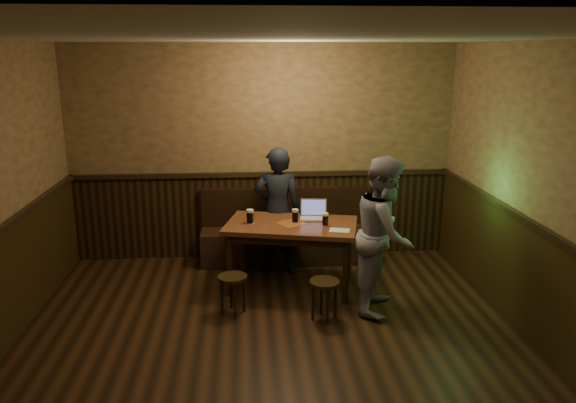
# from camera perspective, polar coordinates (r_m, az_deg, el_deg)

# --- Properties ---
(room) EXTENTS (5.04, 6.04, 2.84)m
(room) POSITION_cam_1_polar(r_m,az_deg,el_deg) (4.72, -1.48, -3.50)
(room) COLOR black
(room) RESTS_ON ground
(bench) EXTENTS (2.20, 0.50, 0.95)m
(bench) POSITION_cam_1_polar(r_m,az_deg,el_deg) (7.41, -0.23, -3.72)
(bench) COLOR black
(bench) RESTS_ON ground
(pub_table) EXTENTS (1.63, 1.16, 0.79)m
(pub_table) POSITION_cam_1_polar(r_m,az_deg,el_deg) (6.46, 0.34, -3.11)
(pub_table) COLOR #4E2316
(pub_table) RESTS_ON ground
(stool_left) EXTENTS (0.36, 0.36, 0.42)m
(stool_left) POSITION_cam_1_polar(r_m,az_deg,el_deg) (5.99, -5.64, -8.28)
(stool_left) COLOR black
(stool_left) RESTS_ON ground
(stool_right) EXTENTS (0.35, 0.35, 0.43)m
(stool_right) POSITION_cam_1_polar(r_m,az_deg,el_deg) (5.84, 3.72, -8.82)
(stool_right) COLOR black
(stool_right) RESTS_ON ground
(pint_left) EXTENTS (0.11, 0.11, 0.17)m
(pint_left) POSITION_cam_1_polar(r_m,az_deg,el_deg) (6.41, -3.88, -1.52)
(pint_left) COLOR maroon
(pint_left) RESTS_ON pub_table
(pint_mid) EXTENTS (0.10, 0.10, 0.16)m
(pint_mid) POSITION_cam_1_polar(r_m,az_deg,el_deg) (6.45, 0.74, -1.44)
(pint_mid) COLOR maroon
(pint_mid) RESTS_ON pub_table
(pint_right) EXTENTS (0.09, 0.09, 0.15)m
(pint_right) POSITION_cam_1_polar(r_m,az_deg,el_deg) (6.34, 3.80, -1.81)
(pint_right) COLOR maroon
(pint_right) RESTS_ON pub_table
(laptop) EXTENTS (0.34, 0.29, 0.22)m
(laptop) POSITION_cam_1_polar(r_m,az_deg,el_deg) (6.61, 2.60, -1.23)
(laptop) COLOR silver
(laptop) RESTS_ON pub_table
(menu) EXTENTS (0.25, 0.20, 0.00)m
(menu) POSITION_cam_1_polar(r_m,az_deg,el_deg) (6.20, 5.26, -2.92)
(menu) COLOR silver
(menu) RESTS_ON pub_table
(person_suit) EXTENTS (0.60, 0.41, 1.59)m
(person_suit) POSITION_cam_1_polar(r_m,az_deg,el_deg) (6.91, -1.07, -0.94)
(person_suit) COLOR black
(person_suit) RESTS_ON ground
(person_grey) EXTENTS (0.88, 0.98, 1.67)m
(person_grey) POSITION_cam_1_polar(r_m,az_deg,el_deg) (5.99, 9.83, -3.33)
(person_grey) COLOR gray
(person_grey) RESTS_ON ground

